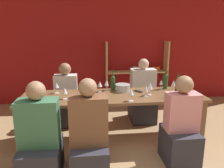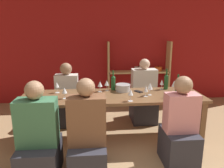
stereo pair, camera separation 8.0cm
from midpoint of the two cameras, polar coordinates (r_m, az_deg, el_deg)
The scene contains 22 objects.
wall_back_red at distance 5.26m, azimuth -1.53°, elevation 9.89°, with size 8.80×0.06×2.70m.
shelf_unit at distance 5.30m, azimuth 7.76°, elevation 0.90°, with size 1.47×0.30×1.46m.
dining_table at distance 3.36m, azimuth 0.83°, elevation -4.29°, with size 2.76×0.81×0.75m.
mixing_bowl at distance 3.54m, azimuth 3.51°, elevation -0.91°, with size 0.24×0.24×0.12m.
wine_bottle_green at distance 3.40m, azimuth 17.40°, elevation -0.89°, with size 0.07×0.07×0.33m.
wine_bottle_dark at distance 3.76m, azimuth 14.56°, elevation 0.73°, with size 0.07×0.07×0.35m.
wine_bottle_amber at distance 3.60m, azimuth 0.93°, elevation 0.50°, with size 0.08×0.08×0.33m.
wine_glass_red_a at distance 3.36m, azimuth 10.60°, elevation -0.61°, with size 0.08×0.08×0.19m.
wine_glass_empty_a at distance 3.29m, azimuth 9.54°, elevation -1.24°, with size 0.07×0.07×0.17m.
wine_glass_empty_b at distance 3.72m, azimuth 13.49°, elevation 0.37°, with size 0.07×0.07×0.17m.
wine_glass_empty_c at distance 3.03m, azimuth 5.63°, elevation -2.21°, with size 0.07×0.07×0.18m.
wine_glass_empty_d at distance 3.54m, azimuth -0.72°, elevation 0.23°, with size 0.08×0.08×0.17m.
wine_glass_red_b at distance 3.52m, azimuth -13.60°, elevation -0.29°, with size 0.07×0.07×0.17m.
wine_glass_white_a at distance 3.20m, azimuth -11.62°, elevation -1.72°, with size 0.07×0.07×0.17m.
wine_glass_red_c at distance 3.49m, azimuth -2.50°, elevation -0.08°, with size 0.08×0.08×0.17m.
wine_glass_red_d at distance 3.61m, azimuth 16.50°, elevation 0.02°, with size 0.07×0.07×0.19m.
cell_phone at distance 3.54m, azimuth 7.55°, elevation -1.96°, with size 0.14×0.16×0.01m.
person_near_a at distance 2.77m, azimuth -17.73°, elevation -14.61°, with size 0.46×0.57×1.18m.
person_far_a at distance 4.24m, azimuth 8.72°, elevation -3.91°, with size 0.46×0.57×1.21m.
person_near_b at distance 2.70m, azimuth -5.60°, elevation -14.51°, with size 0.44×0.55×1.20m.
person_far_b at distance 4.14m, azimuth -10.99°, elevation -4.62°, with size 0.41×0.51×1.15m.
person_near_c at distance 3.01m, azimuth 17.97°, elevation -12.02°, with size 0.41×0.51×1.18m.
Camera 2 is at (-0.27, -1.41, 1.72)m, focal length 35.00 mm.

